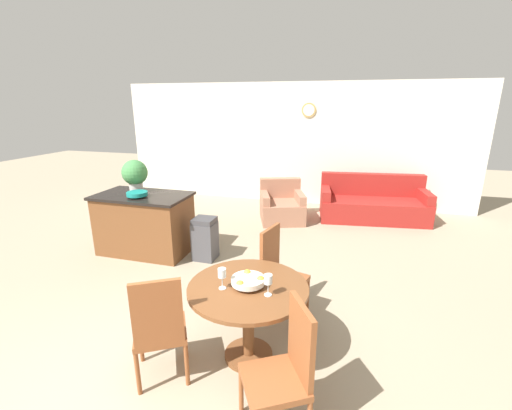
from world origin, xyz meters
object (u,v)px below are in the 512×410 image
object	(u,v)px
dining_table	(248,303)
dining_chair_far_side	(278,270)
kitchen_island	(145,223)
potted_plant	(135,174)
wine_glass_right	(268,280)
fruit_bowl	(248,280)
dining_chair_near_left	(160,326)
dining_chair_near_right	(286,366)
couch	(373,205)
trash_bin	(205,239)
wine_glass_left	(222,274)
teal_bowl	(137,194)
armchair	(282,207)

from	to	relation	value
dining_table	dining_chair_far_side	bearing A→B (deg)	81.84
kitchen_island	potted_plant	size ratio (longest dim) A/B	2.88
wine_glass_right	fruit_bowl	bearing A→B (deg)	154.63
dining_chair_near_left	fruit_bowl	xyz separation A→B (m)	(0.61, 0.46, 0.26)
dining_chair_near_right	couch	xyz separation A→B (m)	(0.78, 5.06, -0.23)
wine_glass_right	trash_bin	size ratio (longest dim) A/B	0.29
wine_glass_left	kitchen_island	distance (m)	2.82
dining_chair_near_right	potted_plant	world-z (taller)	potted_plant
dining_table	fruit_bowl	xyz separation A→B (m)	(0.00, 0.00, 0.22)
dining_table	dining_chair_near_left	world-z (taller)	dining_chair_near_left
dining_chair_far_side	fruit_bowl	distance (m)	0.81
dining_table	wine_glass_right	distance (m)	0.38
kitchen_island	trash_bin	distance (m)	1.01
dining_chair_near_left	dining_chair_far_side	size ratio (longest dim) A/B	1.00
couch	teal_bowl	bearing A→B (deg)	-148.76
dining_chair_near_right	dining_chair_far_side	world-z (taller)	same
dining_chair_far_side	teal_bowl	bearing A→B (deg)	-96.76
kitchen_island	teal_bowl	world-z (taller)	teal_bowl
dining_chair_far_side	dining_table	bearing A→B (deg)	6.24
couch	armchair	bearing A→B (deg)	-169.18
trash_bin	dining_chair_near_left	bearing A→B (deg)	-74.59
wine_glass_left	trash_bin	bearing A→B (deg)	118.49
kitchen_island	couch	xyz separation A→B (m)	(3.48, 2.64, -0.17)
wine_glass_right	armchair	bearing A→B (deg)	100.13
fruit_bowl	teal_bowl	size ratio (longest dim) A/B	0.98
wine_glass_right	couch	world-z (taller)	wine_glass_right
fruit_bowl	armchair	size ratio (longest dim) A/B	0.27
dining_chair_far_side	teal_bowl	distance (m)	2.54
trash_bin	armchair	size ratio (longest dim) A/B	0.60
armchair	dining_table	bearing A→B (deg)	-102.24
wine_glass_right	teal_bowl	xyz separation A→B (m)	(-2.42, 1.75, 0.10)
fruit_bowl	dining_chair_near_right	bearing A→B (deg)	-53.33
kitchen_island	armchair	distance (m)	2.70
dining_chair_near_left	armchair	bearing A→B (deg)	57.98
dining_chair_far_side	trash_bin	bearing A→B (deg)	-113.74
kitchen_island	potted_plant	xyz separation A→B (m)	(-0.21, 0.17, 0.74)
wine_glass_left	trash_bin	xyz separation A→B (m)	(-1.04, 1.91, -0.56)
dining_chair_far_side	wine_glass_left	bearing A→B (deg)	-5.47
wine_glass_right	armchair	distance (m)	4.07
dining_chair_near_right	armchair	world-z (taller)	dining_chair_near_right
dining_chair_far_side	wine_glass_right	xyz separation A→B (m)	(0.09, -0.85, 0.35)
wine_glass_right	armchair	size ratio (longest dim) A/B	0.17
trash_bin	armchair	world-z (taller)	armchair
wine_glass_right	kitchen_island	distance (m)	3.12
dining_chair_near_right	couch	size ratio (longest dim) A/B	0.46
dining_chair_far_side	trash_bin	size ratio (longest dim) A/B	1.55
dining_table	wine_glass_left	bearing A→B (deg)	-153.94
wine_glass_right	couch	bearing A→B (deg)	77.14
dining_chair_near_left	dining_chair_near_right	world-z (taller)	same
dining_chair_far_side	armchair	bearing A→B (deg)	-154.43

